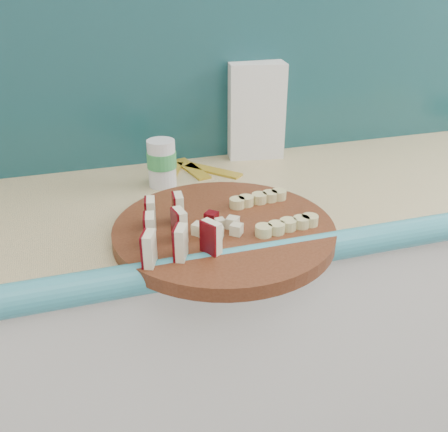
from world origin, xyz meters
TOP-DOWN VIEW (x-y plane):
  - kitchen_counter at (0.10, 1.50)m, footprint 2.20×0.63m
  - backsplash at (0.10, 1.79)m, footprint 2.20×0.02m
  - cutting_board at (-0.25, 1.30)m, footprint 0.49×0.49m
  - apple_wedges at (-0.36, 1.26)m, footprint 0.14×0.18m
  - apple_chunks at (-0.27, 1.30)m, footprint 0.07×0.08m
  - banana_slices at (-0.14, 1.31)m, footprint 0.15×0.18m
  - flour_bag at (-0.01, 1.76)m, footprint 0.17×0.13m
  - canister at (-0.31, 1.61)m, footprint 0.07×0.07m
  - banana_peel at (-0.22, 1.67)m, footprint 0.23×0.19m

SIDE VIEW (x-z plane):
  - kitchen_counter at x=0.10m, z-range 0.00..0.91m
  - banana_peel at x=-0.22m, z-range 0.91..0.92m
  - cutting_board at x=-0.25m, z-range 0.91..0.94m
  - banana_slices at x=-0.14m, z-range 0.94..0.96m
  - apple_chunks at x=-0.27m, z-range 0.94..0.96m
  - apple_wedges at x=-0.36m, z-range 0.94..1.00m
  - canister at x=-0.31m, z-range 0.91..1.03m
  - flour_bag at x=-0.01m, z-range 0.91..1.18m
  - backsplash at x=0.10m, z-range 0.91..1.41m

